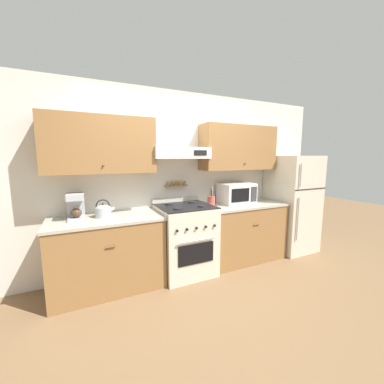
{
  "coord_description": "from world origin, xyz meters",
  "views": [
    {
      "loc": [
        -1.27,
        -2.57,
        1.61
      ],
      "look_at": [
        0.09,
        0.28,
        1.14
      ],
      "focal_mm": 22.0,
      "sensor_mm": 36.0,
      "label": 1
    }
  ],
  "objects_px": {
    "refrigerator": "(292,203)",
    "stove_range": "(185,239)",
    "utensil_crock": "(211,201)",
    "tea_kettle": "(103,210)",
    "coffee_maker": "(76,206)",
    "microwave": "(237,193)"
  },
  "relations": [
    {
      "from": "coffee_maker",
      "to": "tea_kettle",
      "type": "bearing_deg",
      "value": -6.3
    },
    {
      "from": "tea_kettle",
      "to": "coffee_maker",
      "type": "bearing_deg",
      "value": 173.7
    },
    {
      "from": "stove_range",
      "to": "refrigerator",
      "type": "bearing_deg",
      "value": -0.22
    },
    {
      "from": "tea_kettle",
      "to": "stove_range",
      "type": "bearing_deg",
      "value": -5.14
    },
    {
      "from": "tea_kettle",
      "to": "utensil_crock",
      "type": "relative_size",
      "value": 0.8
    },
    {
      "from": "stove_range",
      "to": "refrigerator",
      "type": "relative_size",
      "value": 0.62
    },
    {
      "from": "tea_kettle",
      "to": "refrigerator",
      "type": "bearing_deg",
      "value": -1.89
    },
    {
      "from": "utensil_crock",
      "to": "refrigerator",
      "type": "bearing_deg",
      "value": -3.72
    },
    {
      "from": "refrigerator",
      "to": "tea_kettle",
      "type": "relative_size",
      "value": 6.84
    },
    {
      "from": "microwave",
      "to": "utensil_crock",
      "type": "distance_m",
      "value": 0.48
    },
    {
      "from": "refrigerator",
      "to": "stove_range",
      "type": "bearing_deg",
      "value": 179.78
    },
    {
      "from": "stove_range",
      "to": "microwave",
      "type": "bearing_deg",
      "value": 6.76
    },
    {
      "from": "stove_range",
      "to": "coffee_maker",
      "type": "relative_size",
      "value": 3.34
    },
    {
      "from": "tea_kettle",
      "to": "coffee_maker",
      "type": "xyz_separation_m",
      "value": [
        -0.29,
        0.03,
        0.08
      ]
    },
    {
      "from": "tea_kettle",
      "to": "coffee_maker",
      "type": "distance_m",
      "value": 0.3
    },
    {
      "from": "stove_range",
      "to": "coffee_maker",
      "type": "distance_m",
      "value": 1.46
    },
    {
      "from": "refrigerator",
      "to": "coffee_maker",
      "type": "bearing_deg",
      "value": 177.72
    },
    {
      "from": "stove_range",
      "to": "utensil_crock",
      "type": "distance_m",
      "value": 0.69
    },
    {
      "from": "tea_kettle",
      "to": "utensil_crock",
      "type": "distance_m",
      "value": 1.51
    },
    {
      "from": "refrigerator",
      "to": "tea_kettle",
      "type": "xyz_separation_m",
      "value": [
        -3.07,
        0.1,
        0.16
      ]
    },
    {
      "from": "refrigerator",
      "to": "utensil_crock",
      "type": "bearing_deg",
      "value": 176.28
    },
    {
      "from": "refrigerator",
      "to": "microwave",
      "type": "distance_m",
      "value": 1.12
    }
  ]
}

